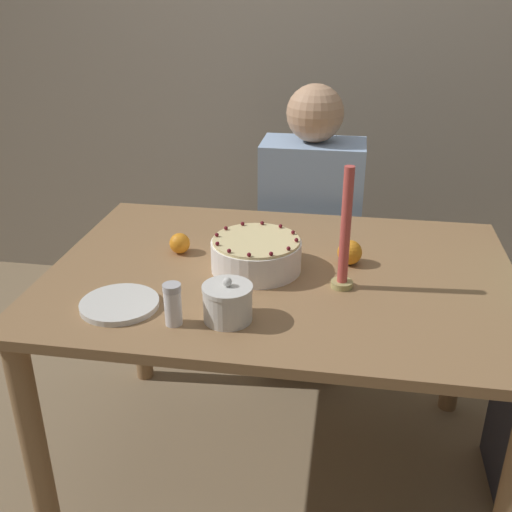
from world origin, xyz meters
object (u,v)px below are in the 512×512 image
at_px(sugar_bowl, 228,303).
at_px(sugar_shaker, 173,304).
at_px(cake, 256,255).
at_px(person_man_blue_shirt, 309,250).
at_px(candle, 345,239).

xyz_separation_m(sugar_bowl, sugar_shaker, (-0.13, -0.04, 0.01)).
xyz_separation_m(cake, sugar_shaker, (-0.15, -0.34, 0.01)).
height_order(cake, person_man_blue_shirt, person_man_blue_shirt).
height_order(cake, candle, candle).
xyz_separation_m(sugar_bowl, person_man_blue_shirt, (0.14, 0.98, -0.29)).
xyz_separation_m(candle, person_man_blue_shirt, (-0.14, 0.76, -0.39)).
height_order(cake, sugar_bowl, sugar_bowl).
relative_size(candle, person_man_blue_shirt, 0.29).
bearing_deg(person_man_blue_shirt, candle, 100.79).
xyz_separation_m(cake, sugar_bowl, (-0.02, -0.29, 0.00)).
bearing_deg(sugar_bowl, person_man_blue_shirt, 82.13).
bearing_deg(sugar_shaker, person_man_blue_shirt, 75.48).
height_order(sugar_shaker, candle, candle).
bearing_deg(cake, candle, -15.10).
xyz_separation_m(sugar_bowl, candle, (0.28, 0.23, 0.10)).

